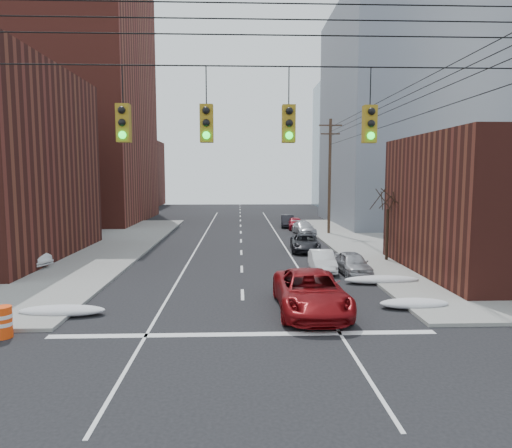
{
  "coord_description": "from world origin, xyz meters",
  "views": [
    {
      "loc": [
        -0.14,
        -9.43,
        5.73
      ],
      "look_at": [
        0.8,
        15.92,
        3.0
      ],
      "focal_mm": 32.0,
      "sensor_mm": 36.0,
      "label": 1
    }
  ],
  "objects": [
    {
      "name": "snow_nw",
      "position": [
        -7.4,
        9.0,
        0.21
      ],
      "size": [
        3.5,
        1.08,
        0.42
      ],
      "primitive_type": "ellipsoid",
      "color": "silver",
      "rests_on": "ground"
    },
    {
      "name": "bare_tree",
      "position": [
        9.59,
        20.0,
        2.32
      ],
      "size": [
        2.09,
        2.2,
        4.93
      ],
      "color": "black",
      "rests_on": "ground"
    },
    {
      "name": "parked_car_c",
      "position": [
        4.8,
        24.39,
        0.63
      ],
      "size": [
        2.42,
        4.68,
        1.26
      ],
      "primitive_type": "imported",
      "rotation": [
        0.0,
        0.0,
        -0.07
      ],
      "color": "black",
      "rests_on": "ground"
    },
    {
      "name": "lot_car_b",
      "position": [
        -15.56,
        29.45,
        0.76
      ],
      "size": [
        4.63,
        2.64,
        1.22
      ],
      "primitive_type": "imported",
      "rotation": [
        0.0,
        0.0,
        1.42
      ],
      "color": "#B5B5BA",
      "rests_on": "sidewalk_nw"
    },
    {
      "name": "construction_barrel",
      "position": [
        -8.5,
        6.5,
        0.58
      ],
      "size": [
        0.74,
        0.74,
        1.13
      ],
      "rotation": [
        0.0,
        0.0,
        0.16
      ],
      "color": "#FF450D",
      "rests_on": "ground"
    },
    {
      "name": "parked_car_f",
      "position": [
        5.19,
        40.64,
        0.65
      ],
      "size": [
        1.67,
        4.06,
        1.31
      ],
      "primitive_type": "imported",
      "rotation": [
        0.0,
        0.0,
        -0.07
      ],
      "color": "black",
      "rests_on": "ground"
    },
    {
      "name": "traffic_signals",
      "position": [
        0.1,
        2.97,
        7.17
      ],
      "size": [
        17.0,
        0.42,
        2.02
      ],
      "color": "black",
      "rests_on": "ground"
    },
    {
      "name": "building_glass",
      "position": [
        24.0,
        70.0,
        11.0
      ],
      "size": [
        20.0,
        18.0,
        22.0
      ],
      "primitive_type": "cube",
      "color": "gray",
      "rests_on": "ground"
    },
    {
      "name": "parked_car_d",
      "position": [
        6.12,
        34.3,
        0.61
      ],
      "size": [
        2.19,
        4.38,
        1.22
      ],
      "primitive_type": "imported",
      "rotation": [
        0.0,
        0.0,
        0.12
      ],
      "color": "#B4B4B9",
      "rests_on": "ground"
    },
    {
      "name": "parked_car_a",
      "position": [
        6.4,
        16.29,
        0.65
      ],
      "size": [
        1.75,
        3.9,
        1.3
      ],
      "primitive_type": "imported",
      "rotation": [
        0.0,
        0.0,
        0.06
      ],
      "color": "#A5A5AA",
      "rests_on": "ground"
    },
    {
      "name": "building_office",
      "position": [
        22.0,
        44.0,
        12.5
      ],
      "size": [
        22.0,
        20.0,
        25.0
      ],
      "primitive_type": "cube",
      "color": "gray",
      "rests_on": "ground"
    },
    {
      "name": "ground",
      "position": [
        0.0,
        0.0,
        0.0
      ],
      "size": [
        160.0,
        160.0,
        0.0
      ],
      "primitive_type": "plane",
      "color": "black",
      "rests_on": "ground"
    },
    {
      "name": "building_brick_far",
      "position": [
        -26.0,
        74.0,
        6.0
      ],
      "size": [
        22.0,
        18.0,
        12.0
      ],
      "primitive_type": "cube",
      "color": "#4D1D17",
      "rests_on": "ground"
    },
    {
      "name": "red_pickup",
      "position": [
        2.85,
        9.2,
        0.84
      ],
      "size": [
        2.82,
        6.06,
        1.68
      ],
      "primitive_type": "imported",
      "rotation": [
        0.0,
        0.0,
        0.0
      ],
      "color": "maroon",
      "rests_on": "ground"
    },
    {
      "name": "parked_car_b",
      "position": [
        4.8,
        17.24,
        0.62
      ],
      "size": [
        1.45,
        3.8,
        1.24
      ],
      "primitive_type": "imported",
      "rotation": [
        0.0,
        0.0,
        -0.04
      ],
      "color": "white",
      "rests_on": "ground"
    },
    {
      "name": "lot_car_a",
      "position": [
        -13.52,
        18.54,
        0.78
      ],
      "size": [
        4.03,
        2.6,
        1.25
      ],
      "primitive_type": "imported",
      "rotation": [
        0.0,
        0.0,
        1.21
      ],
      "color": "silver",
      "rests_on": "sidewalk_nw"
    },
    {
      "name": "snow_ne",
      "position": [
        7.4,
        9.5,
        0.21
      ],
      "size": [
        3.0,
        1.08,
        0.42
      ],
      "primitive_type": "ellipsoid",
      "color": "silver",
      "rests_on": "ground"
    },
    {
      "name": "building_brick_tall",
      "position": [
        -24.0,
        48.0,
        15.0
      ],
      "size": [
        24.0,
        20.0,
        30.0
      ],
      "primitive_type": "cube",
      "color": "maroon",
      "rests_on": "ground"
    },
    {
      "name": "snow_east_far",
      "position": [
        7.4,
        14.0,
        0.21
      ],
      "size": [
        4.0,
        1.08,
        0.42
      ],
      "primitive_type": "ellipsoid",
      "color": "silver",
      "rests_on": "ground"
    },
    {
      "name": "parked_car_e",
      "position": [
        5.8,
        38.38,
        0.65
      ],
      "size": [
        1.71,
        3.86,
        1.29
      ],
      "primitive_type": "imported",
      "rotation": [
        0.0,
        0.0,
        -0.05
      ],
      "color": "maroon",
      "rests_on": "ground"
    },
    {
      "name": "utility_pole_far",
      "position": [
        8.5,
        34.0,
        5.78
      ],
      "size": [
        2.2,
        0.28,
        11.0
      ],
      "color": "#473323",
      "rests_on": "ground"
    }
  ]
}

